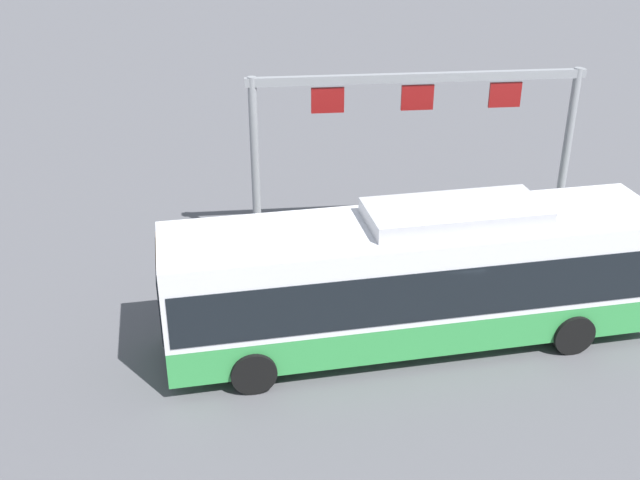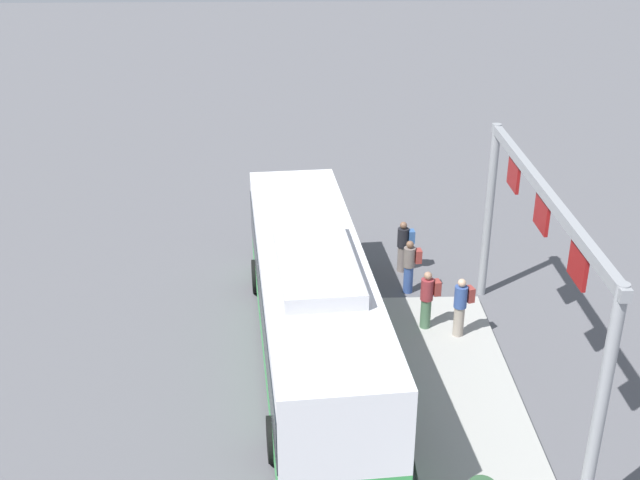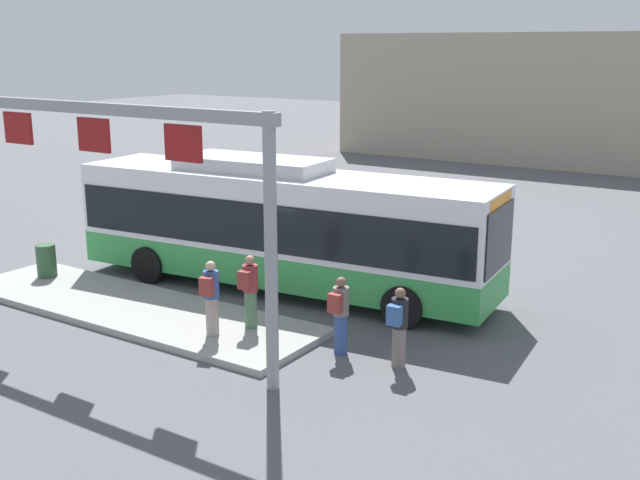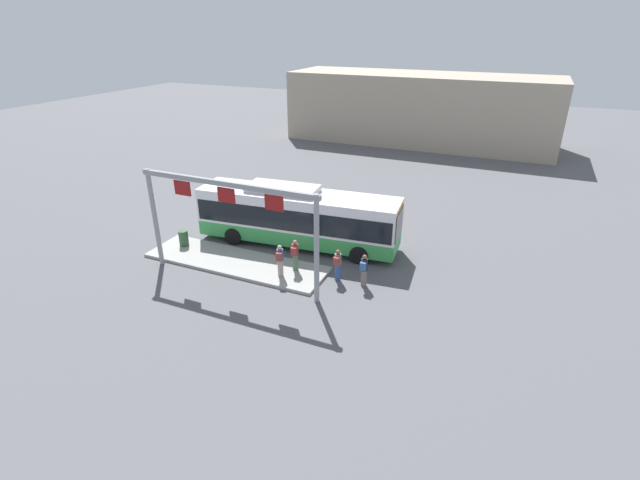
% 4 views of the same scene
% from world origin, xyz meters
% --- Properties ---
extents(ground_plane, '(120.00, 120.00, 0.00)m').
position_xyz_m(ground_plane, '(0.00, 0.00, 0.00)').
color(ground_plane, '#56565B').
extents(platform_curb, '(10.00, 2.80, 0.16)m').
position_xyz_m(platform_curb, '(-2.00, -3.47, 0.08)').
color(platform_curb, '#9E9E99').
rests_on(platform_curb, ground).
extents(bus_main, '(11.64, 3.55, 3.46)m').
position_xyz_m(bus_main, '(-0.01, -0.00, 1.81)').
color(bus_main, green).
rests_on(bus_main, ground).
extents(person_boarding, '(0.36, 0.54, 1.67)m').
position_xyz_m(person_boarding, '(4.98, -2.92, 0.89)').
color(person_boarding, slate).
rests_on(person_boarding, ground).
extents(person_waiting_near, '(0.36, 0.54, 1.67)m').
position_xyz_m(person_waiting_near, '(3.62, -2.94, 0.89)').
color(person_waiting_near, '#334C8C').
rests_on(person_waiting_near, ground).
extents(person_waiting_mid, '(0.46, 0.59, 1.67)m').
position_xyz_m(person_waiting_mid, '(0.96, -3.92, 1.05)').
color(person_waiting_mid, gray).
rests_on(person_waiting_mid, platform_curb).
extents(person_waiting_far, '(0.40, 0.57, 1.67)m').
position_xyz_m(person_waiting_far, '(1.37, -3.11, 1.05)').
color(person_waiting_far, '#476B4C').
rests_on(person_waiting_far, platform_curb).
extents(platform_sign_gantry, '(9.43, 0.24, 5.20)m').
position_xyz_m(platform_sign_gantry, '(-1.06, -5.07, 3.76)').
color(platform_sign_gantry, gray).
rests_on(platform_sign_gantry, ground).
extents(trash_bin, '(0.52, 0.52, 0.90)m').
position_xyz_m(trash_bin, '(-5.70, -3.06, 0.61)').
color(trash_bin, '#2D5133').
rests_on(trash_bin, platform_curb).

